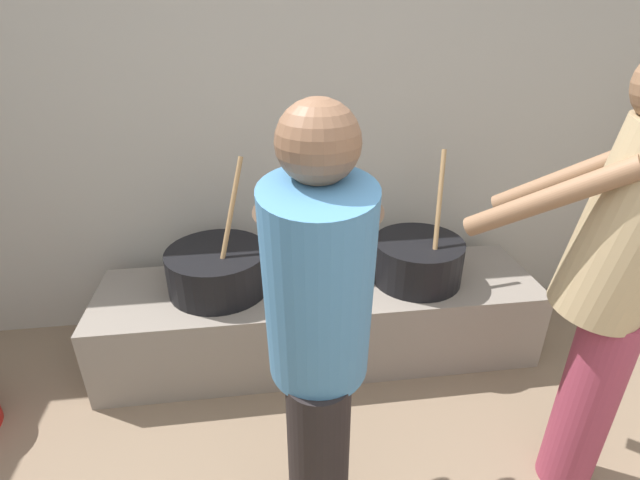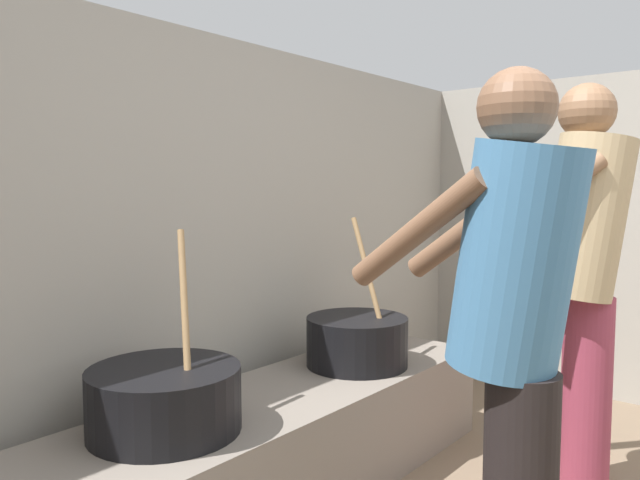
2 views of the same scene
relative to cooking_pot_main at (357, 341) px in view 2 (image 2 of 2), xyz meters
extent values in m
cube|color=#9E998E|center=(-0.73, 0.54, 0.41)|extent=(5.04, 0.20, 1.92)
cube|color=slate|center=(-0.52, 0.02, -0.33)|extent=(2.30, 0.60, 0.44)
cylinder|color=black|center=(0.00, 0.00, 0.00)|extent=(0.47, 0.47, 0.22)
cylinder|color=#937047|center=(0.08, 0.00, 0.31)|extent=(0.11, 0.25, 0.51)
cylinder|color=black|center=(-1.04, 0.05, -0.01)|extent=(0.51, 0.51, 0.22)
cylinder|color=#937047|center=(-0.95, 0.05, 0.30)|extent=(0.16, 0.22, 0.51)
cylinder|color=teal|center=(-0.66, -1.00, 0.51)|extent=(0.35, 0.42, 0.65)
sphere|color=brown|center=(-0.65, -0.99, 0.91)|extent=(0.21, 0.21, 0.21)
cylinder|color=brown|center=(-0.49, -0.79, 0.58)|extent=(0.13, 0.47, 0.35)
cylinder|color=brown|center=(-0.76, -0.75, 0.58)|extent=(0.13, 0.47, 0.35)
cylinder|color=#8C3347|center=(0.38, -0.91, -0.15)|extent=(0.20, 0.20, 0.81)
cylinder|color=tan|center=(0.36, -0.89, 0.58)|extent=(0.49, 0.49, 0.69)
sphere|color=brown|center=(0.35, -0.88, 1.01)|extent=(0.22, 0.22, 0.22)
cylinder|color=brown|center=(0.28, -0.62, 0.65)|extent=(0.39, 0.40, 0.37)
cylinder|color=brown|center=(0.09, -0.80, 0.65)|extent=(0.39, 0.40, 0.37)
camera|label=1|loc=(-0.79, -2.07, 1.21)|focal=26.44mm
camera|label=2|loc=(-2.25, -1.62, 0.70)|focal=34.32mm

